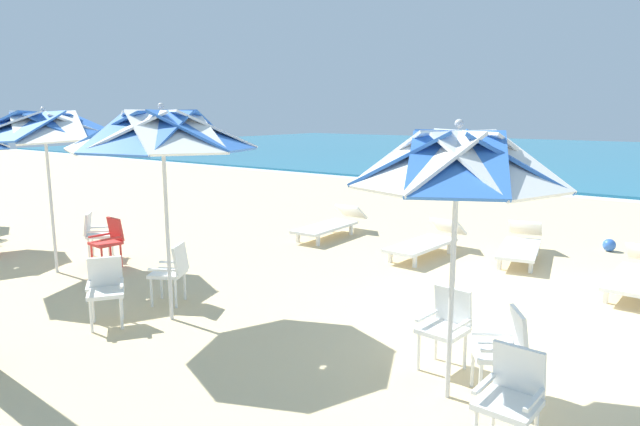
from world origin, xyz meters
TOP-DOWN VIEW (x-y plane):
  - ground_plane at (0.00, 0.00)m, footprint 80.00×80.00m
  - beach_umbrella_0 at (-0.08, -2.67)m, footprint 2.01×2.01m
  - plastic_chair_0 at (0.67, -3.19)m, footprint 0.46×0.49m
  - plastic_chair_1 at (-0.36, -2.10)m, footprint 0.48×0.51m
  - plastic_chair_2 at (0.33, -2.34)m, footprint 0.63×0.61m
  - beach_umbrella_1 at (-3.85, -2.93)m, footprint 2.36×2.36m
  - plastic_chair_3 at (-4.32, -2.52)m, footprint 0.62×0.60m
  - plastic_chair_4 at (-4.38, -3.53)m, footprint 0.63×0.62m
  - beach_umbrella_2 at (-7.17, -2.69)m, footprint 2.54×2.54m
  - plastic_chair_5 at (-6.74, -1.94)m, footprint 0.47×0.50m
  - plastic_chair_6 at (-7.45, -1.76)m, footprint 0.63×0.63m
  - sun_lounger_0 at (0.94, 2.00)m, footprint 0.70×2.17m
  - sun_lounger_1 at (-1.06, 2.84)m, footprint 1.04×2.23m
  - sun_lounger_2 at (-2.58, 2.06)m, footprint 0.78×2.18m
  - sun_lounger_3 at (-4.99, 2.31)m, footprint 0.68×2.16m
  - beach_ball at (0.16, 4.52)m, footprint 0.25×0.25m

SIDE VIEW (x-z plane):
  - ground_plane at x=0.00m, z-range 0.00..0.00m
  - beach_ball at x=0.16m, z-range 0.00..0.25m
  - sun_lounger_0 at x=0.94m, z-range -0.03..0.59m
  - sun_lounger_1 at x=-1.06m, z-range -0.03..0.59m
  - sun_lounger_2 at x=-2.58m, z-range -0.03..0.59m
  - sun_lounger_3 at x=-4.99m, z-range -0.03..0.59m
  - plastic_chair_0 at x=0.67m, z-range 0.06..0.93m
  - plastic_chair_1 at x=-0.36m, z-range 0.06..0.93m
  - plastic_chair_2 at x=0.33m, z-range 0.06..0.93m
  - plastic_chair_3 at x=-4.32m, z-range 0.06..0.93m
  - plastic_chair_4 at x=-4.38m, z-range 0.06..0.93m
  - plastic_chair_5 at x=-6.74m, z-range 0.06..0.93m
  - plastic_chair_6 at x=-7.45m, z-range 0.06..0.93m
  - beach_umbrella_0 at x=-0.08m, z-range 0.94..3.58m
  - beach_umbrella_2 at x=-7.17m, z-range 1.06..3.83m
  - beach_umbrella_1 at x=-3.85m, z-range 1.04..3.85m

